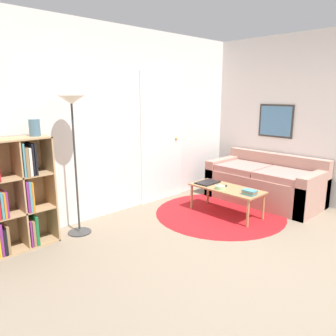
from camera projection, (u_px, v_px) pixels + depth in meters
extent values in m
plane|color=gray|center=(280.00, 277.00, 3.09)|extent=(14.00, 14.00, 0.00)
cube|color=silver|center=(117.00, 122.00, 4.60)|extent=(7.69, 0.05, 2.60)
cube|color=white|center=(162.00, 138.00, 5.19)|extent=(0.87, 0.02, 2.02)
sphere|color=tan|center=(176.00, 138.00, 5.39)|extent=(0.04, 0.04, 0.04)
cube|color=silver|center=(284.00, 118.00, 5.30)|extent=(0.05, 5.53, 2.60)
cube|color=#332D28|center=(276.00, 121.00, 5.37)|extent=(0.02, 0.60, 0.54)
cube|color=teal|center=(275.00, 121.00, 5.37)|extent=(0.01, 0.54, 0.48)
cylinder|color=#B2191E|center=(220.00, 213.00, 4.74)|extent=(1.85, 1.85, 0.01)
cube|color=tan|center=(50.00, 188.00, 3.83)|extent=(0.02, 0.34, 1.23)
cube|color=tan|center=(10.00, 249.00, 3.62)|extent=(1.03, 0.34, 0.02)
cube|color=tan|center=(20.00, 194.00, 3.60)|extent=(0.02, 0.32, 1.20)
cube|color=tan|center=(6.00, 215.00, 3.53)|extent=(1.00, 0.32, 0.02)
cube|color=tan|center=(2.00, 179.00, 3.44)|extent=(1.00, 0.32, 0.02)
cube|color=black|center=(2.00, 240.00, 3.51)|extent=(0.03, 0.26, 0.28)
cube|color=olive|center=(6.00, 239.00, 3.51)|extent=(0.03, 0.20, 0.31)
cube|color=#7F287A|center=(27.00, 232.00, 3.69)|extent=(0.02, 0.26, 0.30)
cube|color=olive|center=(31.00, 232.00, 3.70)|extent=(0.03, 0.22, 0.30)
cube|color=#196B38|center=(34.00, 229.00, 3.71)|extent=(0.03, 0.20, 0.34)
cube|color=orange|center=(2.00, 204.00, 3.44)|extent=(0.02, 0.24, 0.27)
cube|color=#7F287A|center=(4.00, 203.00, 3.45)|extent=(0.02, 0.22, 0.28)
cube|color=#7F287A|center=(24.00, 195.00, 3.60)|extent=(0.02, 0.25, 0.35)
cube|color=teal|center=(27.00, 195.00, 3.62)|extent=(0.03, 0.25, 0.34)
cube|color=orange|center=(30.00, 195.00, 3.62)|extent=(0.02, 0.21, 0.33)
cube|color=teal|center=(21.00, 160.00, 3.49)|extent=(0.02, 0.20, 0.36)
cube|color=olive|center=(23.00, 161.00, 3.54)|extent=(0.03, 0.27, 0.31)
cube|color=silver|center=(28.00, 161.00, 3.53)|extent=(0.03, 0.19, 0.31)
cube|color=black|center=(30.00, 159.00, 3.55)|extent=(0.02, 0.20, 0.35)
cube|color=black|center=(32.00, 158.00, 3.59)|extent=(0.02, 0.24, 0.35)
cylinder|color=#333333|center=(80.00, 232.00, 4.08)|extent=(0.28, 0.28, 0.01)
cylinder|color=#333333|center=(76.00, 167.00, 3.89)|extent=(0.02, 0.02, 1.57)
cone|color=white|center=(71.00, 100.00, 3.72)|extent=(0.31, 0.31, 0.10)
cube|color=tan|center=(264.00, 188.00, 5.22)|extent=(0.87, 1.72, 0.46)
cube|color=tan|center=(276.00, 175.00, 5.43)|extent=(0.16, 1.72, 0.74)
cube|color=tan|center=(313.00, 194.00, 4.66)|extent=(0.87, 0.16, 0.60)
cube|color=tan|center=(224.00, 175.00, 5.75)|extent=(0.87, 0.16, 0.60)
cube|color=tan|center=(283.00, 175.00, 4.86)|extent=(0.67, 0.68, 0.10)
cube|color=tan|center=(243.00, 168.00, 5.35)|extent=(0.67, 0.68, 0.10)
cube|color=#AD7F51|center=(226.00, 188.00, 4.63)|extent=(0.46, 1.05, 0.02)
cylinder|color=#AD7F51|center=(248.00, 214.00, 4.21)|extent=(0.04, 0.04, 0.37)
cylinder|color=#AD7F51|center=(192.00, 197.00, 4.89)|extent=(0.04, 0.04, 0.37)
cylinder|color=#AD7F51|center=(263.00, 207.00, 4.47)|extent=(0.04, 0.04, 0.37)
cylinder|color=#AD7F51|center=(208.00, 192.00, 5.15)|extent=(0.04, 0.04, 0.37)
cube|color=black|center=(208.00, 182.00, 4.86)|extent=(0.36, 0.24, 0.02)
cylinder|color=#9ED193|center=(220.00, 187.00, 4.55)|extent=(0.14, 0.14, 0.05)
cube|color=teal|center=(249.00, 194.00, 4.30)|extent=(0.13, 0.17, 0.03)
cube|color=olive|center=(250.00, 192.00, 4.29)|extent=(0.13, 0.17, 0.02)
cube|color=teal|center=(250.00, 191.00, 4.29)|extent=(0.13, 0.17, 0.02)
cube|color=black|center=(222.00, 185.00, 4.70)|extent=(0.09, 0.16, 0.02)
cylinder|color=slate|center=(35.00, 128.00, 3.59)|extent=(0.12, 0.12, 0.19)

